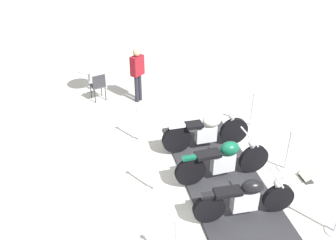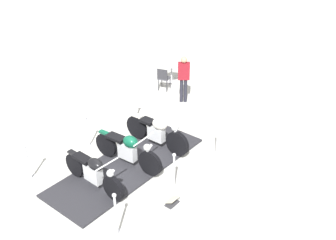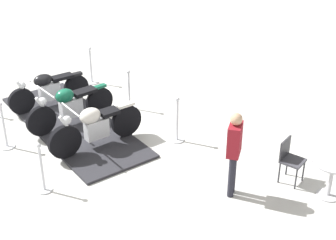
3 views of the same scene
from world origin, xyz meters
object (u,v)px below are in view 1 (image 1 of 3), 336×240
object	(u,v)px
stanchion_right_mid	(287,157)
cafe_table	(89,74)
motorcycle_cream	(207,131)
stanchion_left_mid	(153,179)
cafe_chair_near_table	(98,85)
stanchion_right_rear	(252,114)
motorcycle_forest	(224,160)
stanchion_left_rear	(138,129)
info_placard	(306,177)
motorcycle_black	(246,198)
bystander_person	(137,71)

from	to	relation	value
stanchion_right_mid	cafe_table	bearing A→B (deg)	50.46
motorcycle_cream	cafe_table	size ratio (longest dim) A/B	2.82
stanchion_left_mid	cafe_chair_near_table	bearing A→B (deg)	22.11
motorcycle_cream	stanchion_right_rear	world-z (taller)	motorcycle_cream
motorcycle_forest	cafe_chair_near_table	distance (m)	4.99
motorcycle_forest	stanchion_left_rear	distance (m)	2.51
motorcycle_forest	info_placard	xyz separation A→B (m)	(-0.07, -1.87, -0.48)
motorcycle_cream	stanchion_right_mid	distance (m)	1.94
motorcycle_black	cafe_chair_near_table	world-z (taller)	motorcycle_black
info_placard	stanchion_left_rear	bearing A→B (deg)	-125.05
stanchion_left_mid	info_placard	size ratio (longest dim) A/B	2.66
stanchion_left_mid	stanchion_right_rear	xyz separation A→B (m)	(2.53, -2.65, 0.05)
cafe_chair_near_table	stanchion_right_rear	bearing A→B (deg)	-138.74
motorcycle_black	cafe_table	size ratio (longest dim) A/B	2.65
motorcycle_black	cafe_chair_near_table	distance (m)	6.06
cafe_table	cafe_chair_near_table	bearing A→B (deg)	-151.57
motorcycle_black	motorcycle_forest	size ratio (longest dim) A/B	0.95
stanchion_right_rear	stanchion_left_rear	world-z (taller)	stanchion_left_rear
stanchion_right_mid	bystander_person	bearing A→B (deg)	45.75
stanchion_right_mid	stanchion_right_rear	size ratio (longest dim) A/B	1.04
stanchion_left_mid	stanchion_left_rear	xyz separation A→B (m)	(1.90, 0.40, 0.04)
info_placard	cafe_chair_near_table	xyz separation A→B (m)	(3.88, 5.10, 0.45)
stanchion_left_rear	cafe_table	bearing A→B (deg)	29.53
cafe_table	cafe_chair_near_table	world-z (taller)	cafe_chair_near_table
bystander_person	stanchion_left_mid	bearing A→B (deg)	-43.36
motorcycle_forest	stanchion_right_rear	size ratio (longest dim) A/B	2.09
bystander_person	motorcycle_forest	bearing A→B (deg)	-21.61
motorcycle_cream	cafe_chair_near_table	world-z (taller)	motorcycle_cream
stanchion_right_mid	motorcycle_cream	bearing A→B (deg)	63.94
motorcycle_black	stanchion_left_rear	size ratio (longest dim) A/B	1.94
motorcycle_forest	bystander_person	distance (m)	4.27
motorcycle_cream	info_placard	world-z (taller)	motorcycle_cream
stanchion_left_mid	cafe_table	xyz separation A→B (m)	(4.85, 2.07, 0.25)
stanchion_left_mid	stanchion_left_rear	bearing A→B (deg)	11.76
stanchion_left_mid	stanchion_right_rear	size ratio (longest dim) A/B	1.00
stanchion_left_mid	info_placard	world-z (taller)	stanchion_left_mid
stanchion_right_rear	stanchion_left_rear	bearing A→B (deg)	101.76
stanchion_left_rear	cafe_table	world-z (taller)	stanchion_left_rear
motorcycle_cream	cafe_table	world-z (taller)	motorcycle_cream
motorcycle_forest	stanchion_right_mid	world-z (taller)	stanchion_right_mid
motorcycle_forest	stanchion_left_mid	distance (m)	1.60
stanchion_right_mid	info_placard	world-z (taller)	stanchion_right_mid
stanchion_left_mid	stanchion_right_mid	world-z (taller)	stanchion_right_mid
stanchion_right_rear	cafe_chair_near_table	distance (m)	4.62
cafe_table	bystander_person	size ratio (longest dim) A/B	0.46
cafe_table	motorcycle_forest	bearing A→B (deg)	-141.41
motorcycle_black	info_placard	distance (m)	2.02
stanchion_right_rear	bystander_person	world-z (taller)	bystander_person
motorcycle_forest	stanchion_left_rear	world-z (taller)	motorcycle_forest
stanchion_left_mid	cafe_chair_near_table	world-z (taller)	stanchion_left_mid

